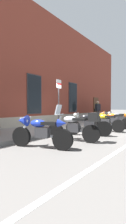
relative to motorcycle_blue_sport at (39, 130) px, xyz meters
The scene contains 12 objects.
ground_plane 3.88m from the motorcycle_blue_sport, 16.78° to the left, with size 140.00×140.00×0.00m, color #565451.
sidewalk 4.55m from the motorcycle_blue_sport, 35.72° to the left, with size 32.69×3.07×0.14m, color slate.
brick_pub_facade 9.30m from the motorcycle_blue_sport, 64.87° to the left, with size 26.69×7.42×7.98m.
motorcycle_blue_sport is the anchor object (origin of this frame).
motorcycle_silver_touring 1.56m from the motorcycle_blue_sport, 13.49° to the right, with size 0.74×2.09×1.37m.
motorcycle_black_naked 2.88m from the motorcycle_blue_sport, ahead, with size 0.84×1.97×1.01m.
motorcycle_yellow_naked 4.54m from the motorcycle_blue_sport, ahead, with size 0.62×2.05×0.97m.
motorcycle_orange_sport 5.93m from the motorcycle_blue_sport, ahead, with size 0.63×2.18×1.02m.
motorcycle_grey_naked 7.33m from the motorcycle_blue_sport, ahead, with size 0.79×1.97×0.96m.
pedestrian_dark_jacket 9.65m from the motorcycle_blue_sport, 14.46° to the left, with size 0.62×0.39×1.65m.
pedestrian_striped_shirt 10.57m from the motorcycle_blue_sport, 15.69° to the left, with size 0.59×0.23×1.69m.
parking_sign 3.70m from the motorcycle_blue_sport, 28.50° to the left, with size 0.36×0.07×2.58m.
Camera 1 is at (-7.22, -4.75, 1.28)m, focal length 26.06 mm.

